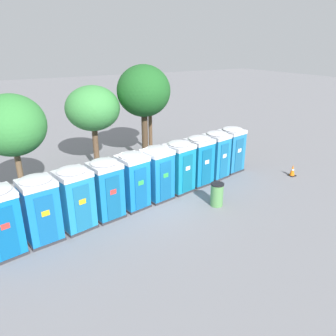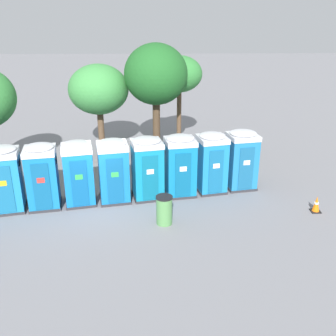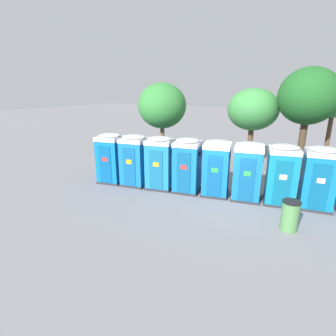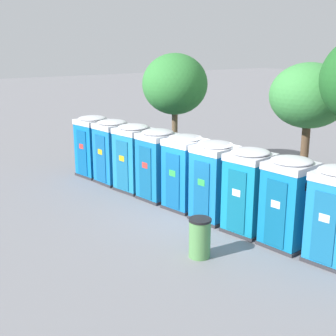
{
  "view_description": "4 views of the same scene",
  "coord_description": "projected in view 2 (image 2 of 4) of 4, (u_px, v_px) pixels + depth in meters",
  "views": [
    {
      "loc": [
        -5.91,
        -12.13,
        6.95
      ],
      "look_at": [
        1.3,
        0.46,
        1.34
      ],
      "focal_mm": 35.0,
      "sensor_mm": 36.0,
      "label": 1
    },
    {
      "loc": [
        2.37,
        -14.15,
        7.14
      ],
      "look_at": [
        2.81,
        0.75,
        1.18
      ],
      "focal_mm": 42.0,
      "sensor_mm": 36.0,
      "label": 2
    },
    {
      "loc": [
        2.99,
        -10.78,
        4.68
      ],
      "look_at": [
        -2.97,
        -0.35,
        1.05
      ],
      "focal_mm": 28.0,
      "sensor_mm": 36.0,
      "label": 3
    },
    {
      "loc": [
        11.76,
        -8.46,
        5.58
      ],
      "look_at": [
        -1.51,
        -0.07,
        1.25
      ],
      "focal_mm": 50.0,
      "sensor_mm": 36.0,
      "label": 4
    }
  ],
  "objects": [
    {
      "name": "street_tree_2",
      "position": [
        179.0,
        75.0,
        20.66
      ],
      "size": [
        2.4,
        2.4,
        5.03
      ],
      "color": "brown",
      "rests_on": "ground"
    },
    {
      "name": "portapotty_7",
      "position": [
        180.0,
        165.0,
        16.07
      ],
      "size": [
        1.39,
        1.37,
        2.54
      ],
      "color": "#2D2D33",
      "rests_on": "ground"
    },
    {
      "name": "ground_plane",
      "position": [
        99.0,
        203.0,
        15.72
      ],
      "size": [
        120.0,
        120.0,
        0.0
      ],
      "primitive_type": "plane",
      "color": "slate"
    },
    {
      "name": "traffic_cone",
      "position": [
        316.0,
        204.0,
        14.94
      ],
      "size": [
        0.36,
        0.36,
        0.64
      ],
      "color": "black",
      "rests_on": "ground"
    },
    {
      "name": "portapotty_8",
      "position": [
        211.0,
        162.0,
        16.37
      ],
      "size": [
        1.38,
        1.41,
        2.54
      ],
      "color": "#2D2D33",
      "rests_on": "ground"
    },
    {
      "name": "portapotty_3",
      "position": [
        42.0,
        176.0,
        15.02
      ],
      "size": [
        1.39,
        1.39,
        2.54
      ],
      "color": "#2D2D33",
      "rests_on": "ground"
    },
    {
      "name": "portapotty_2",
      "position": [
        5.0,
        179.0,
        14.76
      ],
      "size": [
        1.47,
        1.44,
        2.54
      ],
      "color": "#2D2D33",
      "rests_on": "ground"
    },
    {
      "name": "portapotty_5",
      "position": [
        114.0,
        171.0,
        15.52
      ],
      "size": [
        1.4,
        1.4,
        2.54
      ],
      "color": "#2D2D33",
      "rests_on": "ground"
    },
    {
      "name": "street_tree_3",
      "position": [
        99.0,
        90.0,
        19.7
      ],
      "size": [
        3.01,
        3.01,
        4.76
      ],
      "color": "brown",
      "rests_on": "ground"
    },
    {
      "name": "portapotty_9",
      "position": [
        241.0,
        159.0,
        16.71
      ],
      "size": [
        1.4,
        1.4,
        2.54
      ],
      "color": "#2D2D33",
      "rests_on": "ground"
    },
    {
      "name": "portapotty_4",
      "position": [
        79.0,
        173.0,
        15.3
      ],
      "size": [
        1.39,
        1.42,
        2.54
      ],
      "color": "#2D2D33",
      "rests_on": "ground"
    },
    {
      "name": "portapotty_6",
      "position": [
        147.0,
        168.0,
        15.79
      ],
      "size": [
        1.43,
        1.42,
        2.54
      ],
      "color": "#2D2D33",
      "rests_on": "ground"
    },
    {
      "name": "street_tree_1",
      "position": [
        156.0,
        75.0,
        18.94
      ],
      "size": [
        3.07,
        3.07,
        5.8
      ],
      "color": "#4C3826",
      "rests_on": "ground"
    },
    {
      "name": "trash_can",
      "position": [
        164.0,
        210.0,
        14.03
      ],
      "size": [
        0.6,
        0.6,
        1.07
      ],
      "color": "#518C4C",
      "rests_on": "ground"
    }
  ]
}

